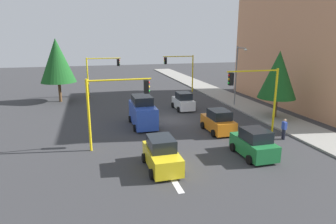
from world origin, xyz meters
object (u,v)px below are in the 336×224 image
object	(u,v)px
tree_roadside_near	(278,75)
car_green	(254,144)
pedestrian_crossing	(284,128)
traffic_signal_near_right	(115,99)
car_yellow	(162,155)
traffic_signal_far_right	(101,69)
delivery_van_blue	(143,112)
traffic_signal_far_left	(181,66)
car_orange	(218,122)
street_lamp_curbside	(238,70)
car_white	(183,102)
traffic_signal_near_left	(256,89)
tree_opposite_side	(57,61)

from	to	relation	value
tree_roadside_near	car_green	bearing A→B (deg)	-42.15
pedestrian_crossing	traffic_signal_near_right	bearing A→B (deg)	-96.95
tree_roadside_near	car_yellow	distance (m)	16.37
traffic_signal_far_right	delivery_van_blue	world-z (taller)	traffic_signal_far_right
traffic_signal_far_left	car_yellow	xyz separation A→B (m)	(24.14, -8.92, -2.95)
delivery_van_blue	traffic_signal_near_right	bearing A→B (deg)	-29.41
car_yellow	car_green	world-z (taller)	same
car_green	car_orange	bearing A→B (deg)	-179.12
car_yellow	pedestrian_crossing	size ratio (longest dim) A/B	2.27
delivery_van_blue	street_lamp_curbside	bearing A→B (deg)	110.75
delivery_van_blue	car_green	world-z (taller)	delivery_van_blue
car_white	pedestrian_crossing	distance (m)	12.47
traffic_signal_near_left	traffic_signal_far_left	world-z (taller)	traffic_signal_near_left
car_green	traffic_signal_far_left	bearing A→B (deg)	174.32
street_lamp_curbside	car_white	world-z (taller)	street_lamp_curbside
delivery_van_blue	traffic_signal_far_right	bearing A→B (deg)	-169.07
traffic_signal_far_left	delivery_van_blue	xyz separation A→B (m)	(14.92, -8.42, -2.56)
traffic_signal_near_right	pedestrian_crossing	size ratio (longest dim) A/B	3.07
car_orange	pedestrian_crossing	bearing A→B (deg)	53.53
traffic_signal_far_right	car_yellow	distance (m)	24.43
traffic_signal_far_left	tree_opposite_side	size ratio (longest dim) A/B	0.69
traffic_signal_near_right	car_white	world-z (taller)	traffic_signal_near_right
traffic_signal_near_right	delivery_van_blue	xyz separation A→B (m)	(-5.08, 2.86, -2.43)
tree_roadside_near	pedestrian_crossing	distance (m)	7.27
tree_roadside_near	car_orange	xyz separation A→B (m)	(2.45, -7.31, -3.50)
tree_opposite_side	car_white	xyz separation A→B (m)	(8.02, 13.78, -4.26)
street_lamp_curbside	tree_opposite_side	xyz separation A→B (m)	(-8.39, -20.20, 0.81)
traffic_signal_near_left	traffic_signal_far_left	bearing A→B (deg)	-179.95
tree_roadside_near	car_orange	world-z (taller)	tree_roadside_near
traffic_signal_far_right	traffic_signal_near_right	xyz separation A→B (m)	(20.00, 0.02, -0.08)
traffic_signal_far_right	street_lamp_curbside	distance (m)	18.13
car_orange	car_green	distance (m)	5.54
traffic_signal_near_right	delivery_van_blue	size ratio (longest dim) A/B	1.09
tree_roadside_near	car_white	world-z (taller)	tree_roadside_near
car_orange	traffic_signal_far_left	bearing A→B (deg)	172.37
traffic_signal_near_left	car_green	distance (m)	5.55
tree_roadside_near	car_yellow	bearing A→B (deg)	-59.39
car_orange	car_yellow	world-z (taller)	same
traffic_signal_far_right	tree_roadside_near	world-z (taller)	tree_roadside_near
tree_roadside_near	traffic_signal_near_right	bearing A→B (deg)	-76.07
tree_opposite_side	pedestrian_crossing	size ratio (longest dim) A/B	4.62
car_orange	pedestrian_crossing	distance (m)	5.29
traffic_signal_far_left	delivery_van_blue	bearing A→B (deg)	-29.42
tree_opposite_side	delivery_van_blue	world-z (taller)	tree_opposite_side
street_lamp_curbside	car_orange	size ratio (longest dim) A/B	1.86
tree_roadside_near	car_yellow	world-z (taller)	tree_roadside_near
traffic_signal_far_left	car_white	bearing A→B (deg)	-16.02
traffic_signal_far_right	traffic_signal_near_right	world-z (taller)	traffic_signal_far_right
tree_roadside_near	car_green	world-z (taller)	tree_roadside_near
tree_opposite_side	delivery_van_blue	xyz separation A→B (m)	(12.92, 8.24, -3.88)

